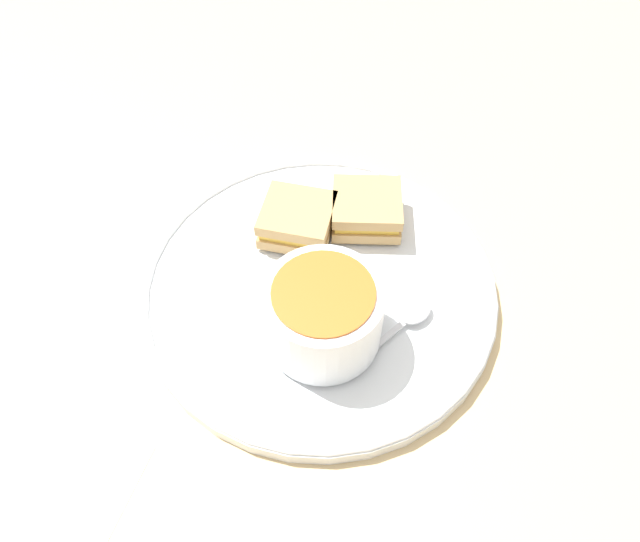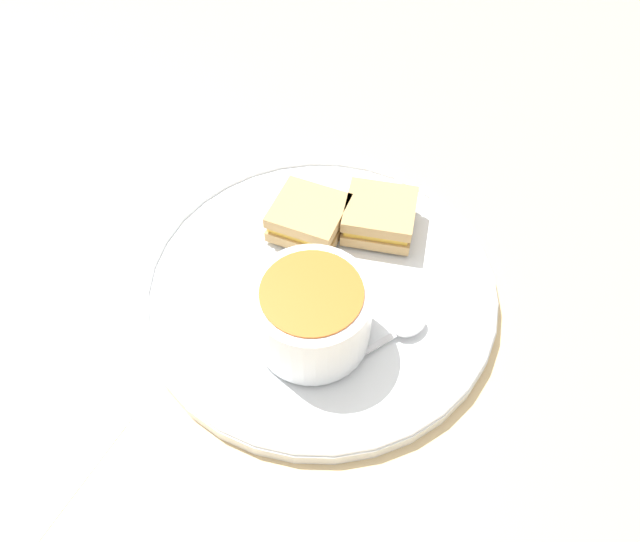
{
  "view_description": "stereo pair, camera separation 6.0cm",
  "coord_description": "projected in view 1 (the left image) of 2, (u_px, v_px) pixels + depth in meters",
  "views": [
    {
      "loc": [
        -0.26,
        -0.24,
        0.53
      ],
      "look_at": [
        0.0,
        0.0,
        0.04
      ],
      "focal_mm": 35.0,
      "sensor_mm": 36.0,
      "label": 1
    },
    {
      "loc": [
        -0.22,
        -0.28,
        0.53
      ],
      "look_at": [
        0.0,
        0.0,
        0.04
      ],
      "focal_mm": 35.0,
      "sensor_mm": 36.0,
      "label": 2
    }
  ],
  "objects": [
    {
      "name": "spoon",
      "position": [
        410.0,
        316.0,
        0.59
      ],
      "size": [
        0.11,
        0.03,
        0.01
      ],
      "rotation": [
        0.0,
        0.0,
        6.19
      ],
      "color": "silver",
      "rests_on": "plate"
    },
    {
      "name": "plate",
      "position": [
        320.0,
        288.0,
        0.63
      ],
      "size": [
        0.35,
        0.35,
        0.02
      ],
      "color": "white",
      "rests_on": "ground_plane"
    },
    {
      "name": "sandwich_half_far",
      "position": [
        297.0,
        220.0,
        0.65
      ],
      "size": [
        0.09,
        0.1,
        0.03
      ],
      "rotation": [
        0.0,
        0.0,
        0.52
      ],
      "color": "tan",
      "rests_on": "plate"
    },
    {
      "name": "sandwich_half_near",
      "position": [
        367.0,
        209.0,
        0.65
      ],
      "size": [
        0.1,
        0.1,
        0.03
      ],
      "rotation": [
        0.0,
        0.0,
        0.71
      ],
      "color": "tan",
      "rests_on": "plate"
    },
    {
      "name": "soup_bowl",
      "position": [
        323.0,
        314.0,
        0.56
      ],
      "size": [
        0.11,
        0.11,
        0.07
      ],
      "color": "white",
      "rests_on": "plate"
    },
    {
      "name": "ground_plane",
      "position": [
        320.0,
        294.0,
        0.64
      ],
      "size": [
        2.4,
        2.4,
        0.0
      ],
      "primitive_type": "plane",
      "color": "#D1B27F"
    }
  ]
}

